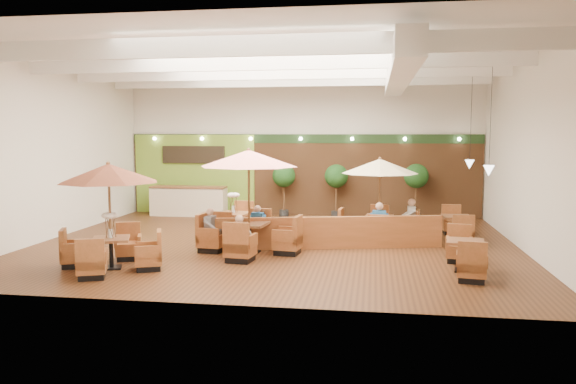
% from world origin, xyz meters
% --- Properties ---
extents(room, '(14.04, 14.00, 5.52)m').
position_xyz_m(room, '(0.25, 1.22, 3.63)').
color(room, '#381E0F').
rests_on(room, ground).
extents(service_counter, '(3.00, 0.75, 1.18)m').
position_xyz_m(service_counter, '(-4.40, 5.10, 0.58)').
color(service_counter, beige).
rests_on(service_counter, ground).
extents(booth_divider, '(6.47, 1.70, 0.92)m').
position_xyz_m(booth_divider, '(1.58, -0.46, 0.46)').
color(booth_divider, brown).
rests_on(booth_divider, ground).
extents(table_0, '(2.71, 2.71, 2.60)m').
position_xyz_m(table_0, '(-3.41, -3.59, 1.76)').
color(table_0, brown).
rests_on(table_0, ground).
extents(table_1, '(2.88, 2.88, 2.88)m').
position_xyz_m(table_1, '(-0.49, -1.35, 1.94)').
color(table_1, brown).
rests_on(table_1, ground).
extents(table_2, '(2.52, 2.52, 2.54)m').
position_xyz_m(table_2, '(3.03, 1.28, 1.74)').
color(table_2, brown).
rests_on(table_2, ground).
extents(table_3, '(1.03, 2.81, 1.59)m').
position_xyz_m(table_3, '(-1.43, 0.63, 0.50)').
color(table_3, brown).
rests_on(table_3, ground).
extents(table_4, '(0.96, 2.59, 0.95)m').
position_xyz_m(table_4, '(5.02, -2.58, 0.36)').
color(table_4, brown).
rests_on(table_4, ground).
extents(table_5, '(0.89, 2.54, 0.94)m').
position_xyz_m(table_5, '(5.40, 1.50, 0.36)').
color(table_5, brown).
rests_on(table_5, ground).
extents(topiary_0, '(0.89, 0.89, 2.07)m').
position_xyz_m(topiary_0, '(-0.60, 5.30, 1.54)').
color(topiary_0, black).
rests_on(topiary_0, ground).
extents(topiary_1, '(0.90, 0.90, 2.08)m').
position_xyz_m(topiary_1, '(1.43, 5.30, 1.55)').
color(topiary_1, black).
rests_on(topiary_1, ground).
extents(topiary_2, '(0.92, 0.92, 2.13)m').
position_xyz_m(topiary_2, '(4.43, 5.30, 1.59)').
color(topiary_2, black).
rests_on(topiary_2, ground).
extents(diner_0, '(0.38, 0.32, 0.76)m').
position_xyz_m(diner_0, '(-0.49, -2.41, 0.74)').
color(diner_0, silver).
rests_on(diner_0, ground).
extents(diner_1, '(0.37, 0.32, 0.72)m').
position_xyz_m(diner_1, '(-0.49, -0.30, 0.73)').
color(diner_1, '#225C96').
rests_on(diner_1, ground).
extents(diner_2, '(0.33, 0.39, 0.76)m').
position_xyz_m(diner_2, '(-1.54, -1.35, 0.74)').
color(diner_2, slate).
rests_on(diner_2, ground).
extents(diner_3, '(0.40, 0.33, 0.80)m').
position_xyz_m(diner_3, '(3.03, 0.35, 0.76)').
color(diner_3, '#225C96').
rests_on(diner_3, ground).
extents(diner_4, '(0.31, 0.40, 0.82)m').
position_xyz_m(diner_4, '(3.96, 1.28, 0.76)').
color(diner_4, silver).
rests_on(diner_4, ground).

